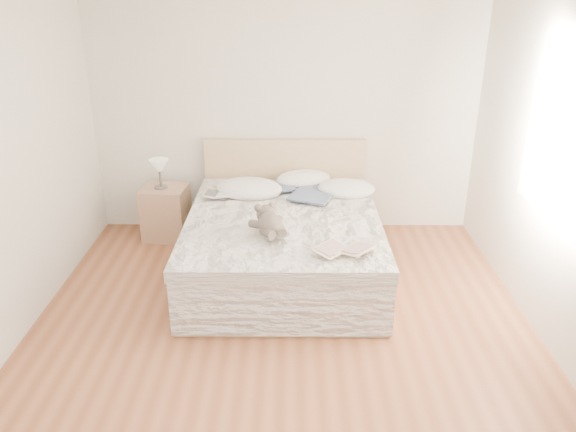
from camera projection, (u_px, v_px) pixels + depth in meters
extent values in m
cube|color=brown|center=(282.00, 346.00, 4.24)|extent=(4.00, 4.50, 0.00)
cube|color=silver|center=(285.00, 105.00, 5.78)|extent=(4.00, 0.02, 2.70)
cube|color=silver|center=(266.00, 430.00, 1.64)|extent=(4.00, 0.02, 2.70)
cube|color=white|center=(564.00, 150.00, 3.93)|extent=(0.02, 1.30, 1.10)
cube|color=tan|center=(284.00, 263.00, 5.26)|extent=(1.68, 2.08, 0.20)
cube|color=silver|center=(284.00, 239.00, 5.16)|extent=(1.60, 2.00, 0.30)
cube|color=silver|center=(283.00, 222.00, 5.04)|extent=(1.72, 2.05, 0.10)
cube|color=tan|center=(285.00, 185.00, 6.06)|extent=(1.70, 0.06, 1.00)
cube|color=#9D7C5F|center=(166.00, 212.00, 5.91)|extent=(0.49, 0.44, 0.56)
cylinder|color=#534C47|center=(161.00, 187.00, 5.79)|extent=(0.14, 0.14, 0.02)
cylinder|color=#3B3731|center=(160.00, 178.00, 5.75)|extent=(0.03, 0.03, 0.19)
cone|color=beige|center=(159.00, 166.00, 5.70)|extent=(0.24, 0.24, 0.14)
ellipsoid|color=white|center=(249.00, 189.00, 5.54)|extent=(0.73, 0.56, 0.20)
ellipsoid|color=white|center=(304.00, 179.00, 5.81)|extent=(0.65, 0.53, 0.17)
ellipsoid|color=white|center=(346.00, 189.00, 5.54)|extent=(0.61, 0.46, 0.17)
cube|color=silver|center=(219.00, 195.00, 5.42)|extent=(0.31, 0.23, 0.02)
cube|color=beige|center=(344.00, 250.00, 4.33)|extent=(0.49, 0.47, 0.03)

